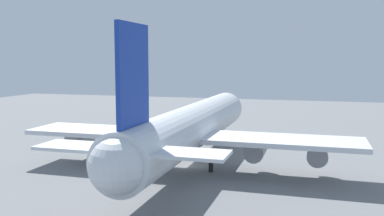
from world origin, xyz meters
name	(u,v)px	position (x,y,z in m)	size (l,w,h in m)	color
ground_plane	(192,166)	(0.00, 0.00, 0.00)	(233.34, 233.34, 0.00)	slate
cargo_airplane	(192,127)	(-0.01, 0.00, 6.20)	(58.33, 51.09, 20.56)	silver
fuel_truck	(194,134)	(20.87, 5.72, 1.25)	(2.88, 4.49, 2.44)	#333338
safety_cone_nose	(229,135)	(26.25, -0.58, 0.39)	(0.54, 0.54, 0.77)	orange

